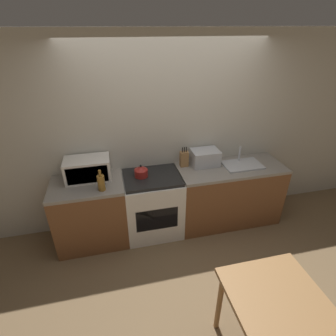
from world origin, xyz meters
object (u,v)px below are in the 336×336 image
object	(u,v)px
stove_range	(153,204)
toaster_oven	(205,158)
bottle	(101,182)
microwave	(88,169)
dining_table	(274,306)
kettle	(141,171)

from	to	relation	value
stove_range	toaster_oven	bearing A→B (deg)	11.03
toaster_oven	bottle	bearing A→B (deg)	-166.82
microwave	dining_table	xyz separation A→B (m)	(1.44, -1.94, -0.38)
bottle	dining_table	xyz separation A→B (m)	(1.29, -1.63, -0.34)
stove_range	microwave	distance (m)	0.99
bottle	toaster_oven	xyz separation A→B (m)	(1.40, 0.33, 0.00)
stove_range	bottle	xyz separation A→B (m)	(-0.63, -0.18, 0.56)
kettle	toaster_oven	distance (m)	0.92
bottle	dining_table	world-z (taller)	bottle
dining_table	bottle	bearing A→B (deg)	128.25
bottle	toaster_oven	distance (m)	1.44
stove_range	dining_table	bearing A→B (deg)	-70.02
kettle	dining_table	size ratio (longest dim) A/B	0.22
microwave	bottle	bearing A→B (deg)	-62.92
stove_range	kettle	xyz separation A→B (m)	(-0.13, 0.03, 0.52)
kettle	microwave	bearing A→B (deg)	171.90
bottle	dining_table	distance (m)	2.11
kettle	toaster_oven	xyz separation A→B (m)	(0.91, 0.12, 0.04)
stove_range	microwave	world-z (taller)	microwave
dining_table	toaster_oven	bearing A→B (deg)	86.62
dining_table	stove_range	bearing A→B (deg)	109.98
stove_range	bottle	size ratio (longest dim) A/B	3.36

